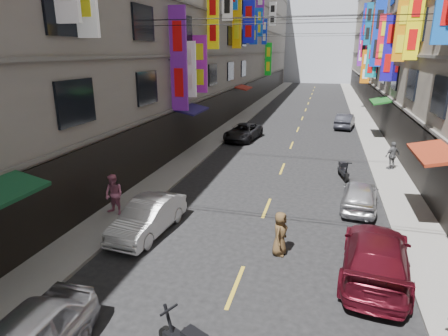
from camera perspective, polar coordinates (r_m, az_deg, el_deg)
The scene contains 18 objects.
sidewalk_left at distance 40.64m, azimuth 3.31°, elevation 8.02°, with size 2.00×90.00×0.12m, color slate.
sidewalk_right at distance 40.01m, azimuth 20.50°, elevation 6.81°, with size 2.00×90.00×0.12m, color slate.
building_row_left at distance 41.83m, azimuth -5.09°, elevation 21.21°, with size 10.14×90.00×19.00m.
building_row_right at distance 40.59m, azimuth 30.90°, elevation 19.09°, with size 10.14×90.00×19.00m.
haze_block at distance 89.40m, azimuth 14.50°, elevation 19.66°, with size 18.00×8.00×22.00m, color #A4AAB7.
shop_signage at distance 31.88m, azimuth 11.70°, elevation 21.33°, with size 14.00×55.00×12.39m.
street_awnings at distance 23.80m, azimuth 6.71°, elevation 8.44°, with size 13.99×35.20×0.41m.
overhead_cables at distance 27.44m, azimuth 11.31°, elevation 21.57°, with size 14.00×38.04×1.24m.
lane_markings at distance 36.94m, azimuth 11.54°, elevation 6.67°, with size 0.12×80.20×0.01m.
scooter_far_right at distance 21.30m, azimuth 17.70°, elevation -0.41°, with size 0.66×1.78×1.14m.
car_left_mid at distance 14.56m, azimuth -11.50°, elevation -7.33°, with size 1.38×3.95×1.30m, color silver.
car_left_far at distance 29.34m, azimuth 2.95°, elevation 5.50°, with size 2.06×4.46×1.24m, color black.
car_right_near at distance 12.59m, azimuth 22.14°, elevation -12.25°, with size 1.95×4.81×1.40m, color #550E1B.
car_right_mid at distance 17.49m, azimuth 20.00°, elevation -3.85°, with size 1.49×3.69×1.26m, color silver.
car_right_far at distance 35.56m, azimuth 17.94°, elevation 6.84°, with size 1.39×3.98×1.31m, color #2A2B33.
pedestrian_lfar at distance 16.16m, azimuth -16.41°, elevation -3.91°, with size 0.83×0.57×1.71m, color #CA6A8E.
pedestrian_rfar at distance 23.53m, azimuth 24.29°, elevation 1.75°, with size 0.95×0.54×1.62m, color #4F4F51.
pedestrian_crossing at distance 12.93m, azimuth 8.54°, elevation -9.85°, with size 0.76×0.52×1.55m, color #4D371E.
Camera 1 is at (2.14, 2.73, 6.65)m, focal length 30.00 mm.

